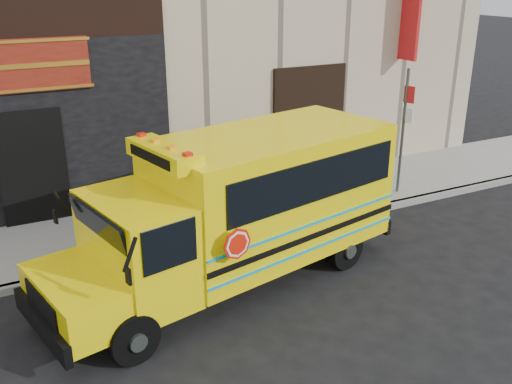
{
  "coord_description": "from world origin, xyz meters",
  "views": [
    {
      "loc": [
        -4.19,
        -7.5,
        5.48
      ],
      "look_at": [
        0.55,
        1.85,
        1.41
      ],
      "focal_mm": 40.0,
      "sensor_mm": 36.0,
      "label": 1
    }
  ],
  "objects": [
    {
      "name": "sidewalk",
      "position": [
        0.0,
        4.1,
        0.07
      ],
      "size": [
        40.0,
        3.0,
        0.15
      ],
      "primitive_type": "cube",
      "color": "slate",
      "rests_on": "ground"
    },
    {
      "name": "ground",
      "position": [
        0.0,
        0.0,
        0.0
      ],
      "size": [
        120.0,
        120.0,
        0.0
      ],
      "primitive_type": "plane",
      "color": "black",
      "rests_on": "ground"
    },
    {
      "name": "sign_pole",
      "position": [
        5.33,
        3.14,
        1.82
      ],
      "size": [
        0.12,
        0.28,
        3.31
      ],
      "color": "#474F4A",
      "rests_on": "ground"
    },
    {
      "name": "curb",
      "position": [
        0.0,
        2.6,
        0.07
      ],
      "size": [
        40.0,
        0.2,
        0.15
      ],
      "primitive_type": "cube",
      "color": "gray",
      "rests_on": "ground"
    },
    {
      "name": "school_bus",
      "position": [
        -0.05,
        1.19,
        1.51
      ],
      "size": [
        7.2,
        3.56,
        2.92
      ],
      "color": "black",
      "rests_on": "ground"
    }
  ]
}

